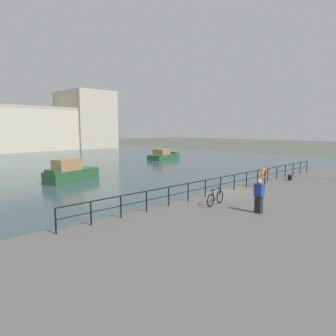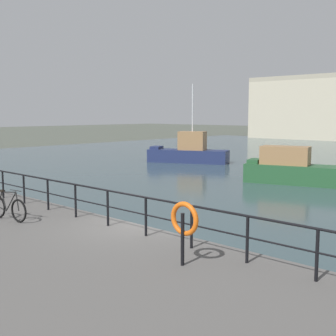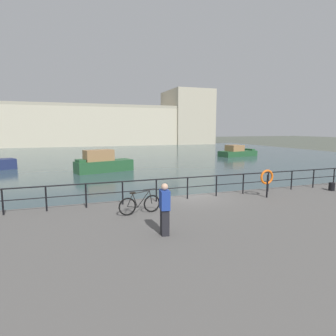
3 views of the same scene
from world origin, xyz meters
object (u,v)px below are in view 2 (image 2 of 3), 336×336
Objects in this scene: moored_blue_motorboat at (189,152)px; life_ring_stand at (184,221)px; parked_bicycle at (8,208)px; moored_green_narrowboat at (291,169)px.

life_ring_stand is (17.78, -21.23, 0.90)m from moored_blue_motorboat.
moored_blue_motorboat reaches higher than life_ring_stand.
life_ring_stand is at bearing -1.98° from parked_bicycle.
moored_green_narrowboat is at bearing 134.53° from moored_blue_motorboat.
moored_green_narrowboat is at bearing 81.13° from parked_bicycle.
parked_bicycle is (-0.49, -17.34, 0.36)m from moored_green_narrowboat.
life_ring_stand reaches higher than parked_bicycle.
parked_bicycle is at bearing 92.70° from moored_blue_motorboat.
moored_blue_motorboat is 4.92× the size of life_ring_stand.
moored_blue_motorboat reaches higher than parked_bicycle.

